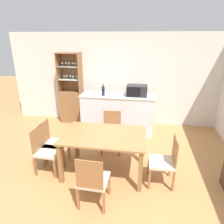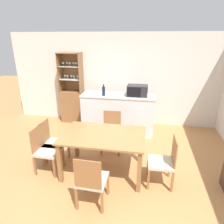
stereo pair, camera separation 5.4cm
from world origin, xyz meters
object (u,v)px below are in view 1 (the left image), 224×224
object	(u,v)px
dining_chair_side_left_far	(53,143)
dining_chair_head_far	(111,132)
dining_chair_head_near	(93,181)
dining_chair_side_right_near	(164,161)
dining_chair_side_left_near	(46,150)
wine_bottle	(103,91)
microwave	(137,91)
dining_table	(104,140)
display_cabinet	(72,101)

from	to	relation	value
dining_chair_side_left_far	dining_chair_head_far	xyz separation A→B (m)	(1.06, 0.67, 0.00)
dining_chair_head_near	dining_chair_side_right_near	xyz separation A→B (m)	(1.07, 0.67, 0.00)
dining_chair_head_near	dining_chair_side_right_near	bearing A→B (deg)	33.41
dining_chair_side_left_near	wine_bottle	size ratio (longest dim) A/B	3.03
dining_chair_side_left_near	dining_chair_head_far	world-z (taller)	same
wine_bottle	microwave	bearing A→B (deg)	8.48
dining_chair_head_near	wine_bottle	world-z (taller)	wine_bottle
dining_table	wine_bottle	xyz separation A→B (m)	(-0.35, 1.65, 0.47)
dining_chair_head_near	microwave	xyz separation A→B (m)	(0.48, 2.59, 0.72)
dining_chair_head_near	dining_chair_head_far	xyz separation A→B (m)	(-0.00, 1.62, 0.00)
dining_chair_side_left_far	dining_chair_head_far	size ratio (longest dim) A/B	1.00
dining_chair_side_left_far	dining_chair_side_left_near	bearing A→B (deg)	-0.82
dining_table	dining_chair_side_right_near	size ratio (longest dim) A/B	1.68
dining_chair_side_left_far	microwave	xyz separation A→B (m)	(1.55, 1.63, 0.72)
dining_chair_side_left_near	dining_chair_side_left_far	world-z (taller)	same
dining_chair_side_right_near	dining_table	bearing A→B (deg)	80.40
dining_chair_head_near	dining_chair_side_right_near	world-z (taller)	same
display_cabinet	dining_chair_head_far	bearing A→B (deg)	-45.56
dining_table	dining_chair_side_right_near	xyz separation A→B (m)	(1.07, -0.14, -0.24)
dining_chair_side_left_far	dining_chair_side_right_near	bearing A→B (deg)	81.52
dining_table	dining_chair_head_far	bearing A→B (deg)	90.18
dining_chair_side_left_far	microwave	bearing A→B (deg)	135.71
dining_chair_head_near	dining_chair_side_right_near	distance (m)	1.26
display_cabinet	dining_chair_side_left_far	size ratio (longest dim) A/B	2.29
dining_chair_head_far	dining_chair_head_near	bearing A→B (deg)	86.94
dining_chair_head_far	dining_table	bearing A→B (deg)	87.07
dining_chair_side_right_near	wine_bottle	world-z (taller)	wine_bottle
dining_chair_side_left_far	dining_table	bearing A→B (deg)	81.50
dining_chair_head_far	microwave	distance (m)	1.30
dining_chair_side_left_near	dining_chair_side_right_near	bearing A→B (deg)	91.76
display_cabinet	dining_chair_side_left_far	xyz separation A→B (m)	(0.37, -2.14, -0.18)
dining_chair_side_right_near	wine_bottle	distance (m)	2.40
dining_table	microwave	xyz separation A→B (m)	(0.48, 1.78, 0.48)
dining_chair_side_left_far	dining_chair_head_near	bearing A→B (deg)	47.29
display_cabinet	dining_chair_head_near	bearing A→B (deg)	-65.02
dining_chair_side_right_near	display_cabinet	bearing A→B (deg)	44.03
dining_table	dining_chair_side_right_near	bearing A→B (deg)	-7.63
dining_chair_head_far	display_cabinet	bearing A→B (deg)	-48.67
dining_chair_head_far	dining_chair_side_right_near	xyz separation A→B (m)	(1.07, -0.96, 0.00)
display_cabinet	dining_table	distance (m)	2.70
dining_chair_side_left_far	dining_chair_head_far	bearing A→B (deg)	121.29
dining_chair_side_left_far	display_cabinet	bearing A→B (deg)	-170.88
dining_table	dining_chair_head_far	size ratio (longest dim) A/B	1.68
wine_bottle	dining_chair_head_near	bearing A→B (deg)	-81.88
dining_table	microwave	distance (m)	1.91
display_cabinet	dining_table	size ratio (longest dim) A/B	1.37
dining_chair_head_far	dining_chair_side_right_near	bearing A→B (deg)	135.13
display_cabinet	dining_chair_head_far	xyz separation A→B (m)	(1.44, -1.47, -0.18)
dining_table	dining_chair_side_right_near	world-z (taller)	dining_chair_side_right_near
dining_chair_side_left_near	dining_chair_head_near	xyz separation A→B (m)	(1.07, -0.67, 0.00)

